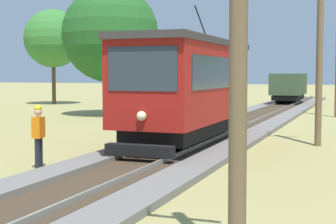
{
  "coord_description": "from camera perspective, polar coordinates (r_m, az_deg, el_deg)",
  "views": [
    {
      "loc": [
        5.8,
        3.6,
        2.64
      ],
      "look_at": [
        -0.7,
        20.84,
        1.27
      ],
      "focal_mm": 55.63,
      "sensor_mm": 36.0,
      "label": 1
    }
  ],
  "objects": [
    {
      "name": "tree_right_far",
      "position": [
        32.75,
        -6.34,
        8.47
      ],
      "size": [
        5.99,
        5.99,
        8.06
      ],
      "color": "#4C3823",
      "rests_on": "ground"
    },
    {
      "name": "track_worker",
      "position": [
        14.8,
        -14.01,
        -2.29
      ],
      "size": [
        0.3,
        0.42,
        1.78
      ],
      "rotation": [
        0.0,
        0.0,
        -2.97
      ],
      "color": "black",
      "rests_on": "ground"
    },
    {
      "name": "utility_pole_mid",
      "position": [
        19.61,
        16.31,
        7.78
      ],
      "size": [
        1.4,
        0.3,
        7.61
      ],
      "color": "brown",
      "rests_on": "ground"
    },
    {
      "name": "freight_car",
      "position": [
        43.79,
        13.07,
        2.73
      ],
      "size": [
        2.4,
        5.2,
        2.31
      ],
      "color": "#384C33",
      "rests_on": "rail_right"
    },
    {
      "name": "tree_left_near",
      "position": [
        45.63,
        -12.48,
        7.87
      ],
      "size": [
        4.94,
        4.94,
        8.08
      ],
      "color": "#4C3823",
      "rests_on": "ground"
    },
    {
      "name": "utility_pole_near_tram",
      "position": [
        6.85,
        7.75,
        11.19
      ],
      "size": [
        1.4,
        0.31,
        6.75
      ],
      "color": "brown",
      "rests_on": "ground"
    },
    {
      "name": "red_tram",
      "position": [
        18.27,
        2.16,
        2.85
      ],
      "size": [
        2.6,
        8.54,
        4.79
      ],
      "color": "maroon",
      "rests_on": "rail_right"
    }
  ]
}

